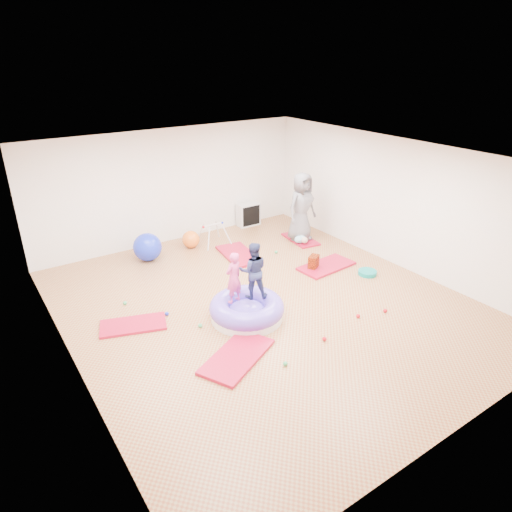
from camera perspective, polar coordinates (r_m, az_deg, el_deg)
room at (r=8.20m, az=1.18°, el=2.47°), size 7.01×8.01×2.81m
gym_mat_front_left at (r=7.40m, az=-2.39°, el=-12.44°), size 1.50×1.20×0.06m
gym_mat_mid_left at (r=8.43m, az=-15.10°, el=-8.32°), size 1.25×0.90×0.05m
gym_mat_center_back at (r=10.82m, az=-2.19°, el=0.18°), size 0.86×1.42×0.06m
gym_mat_right at (r=10.37m, az=8.78°, el=-1.25°), size 1.34×0.75×0.05m
gym_mat_rear_right at (r=11.77m, az=5.58°, el=2.11°), size 0.68×1.14×0.04m
inflatable_cushion at (r=8.31m, az=-1.17°, el=-6.72°), size 1.36×1.36×0.43m
child_pink at (r=7.97m, az=-2.83°, el=-2.42°), size 0.39×0.30×0.96m
child_navy at (r=8.09m, az=-0.37°, el=-1.52°), size 0.65×0.60×1.07m
adult_caregiver at (r=11.42m, az=5.71°, el=6.13°), size 0.90×0.64×1.73m
infant at (r=11.44m, az=5.69°, el=2.10°), size 0.34×0.35×0.20m
ball_pit_balls at (r=8.70m, az=1.82°, el=-6.18°), size 4.18×3.59×0.07m
exercise_ball_blue at (r=10.77m, az=-13.42°, el=1.09°), size 0.65×0.65×0.65m
exercise_ball_orange at (r=11.32m, az=-8.14°, el=2.08°), size 0.43×0.43×0.43m
infant_play_gym at (r=11.36m, az=-5.38°, el=3.12°), size 0.71×0.68×0.55m
cube_shelf at (r=12.64m, az=-0.95°, el=5.22°), size 0.63×0.31×0.63m
balance_disc at (r=10.20m, az=13.75°, el=-2.03°), size 0.40×0.40×0.09m
backpack at (r=10.17m, az=7.20°, el=-0.83°), size 0.33×0.29×0.33m
yellow_toy at (r=8.13m, az=-0.93°, el=-8.75°), size 0.19×0.19×0.03m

